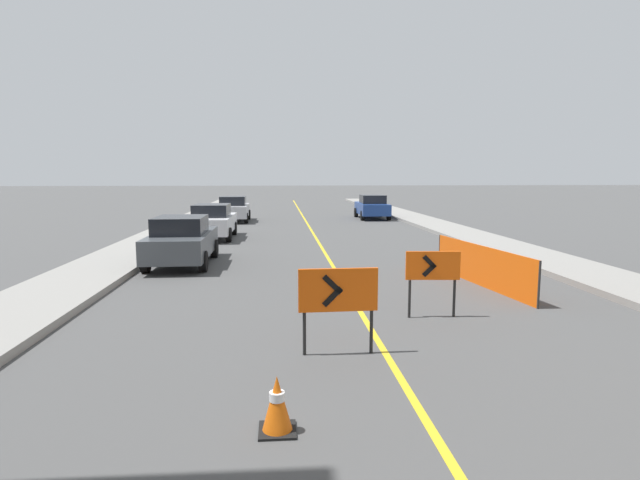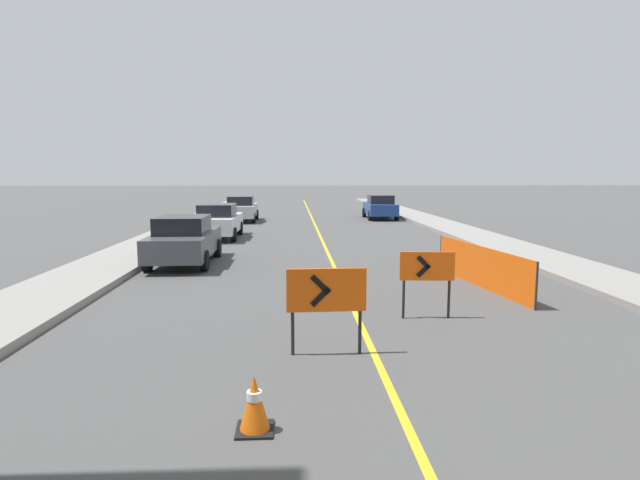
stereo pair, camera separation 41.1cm
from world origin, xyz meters
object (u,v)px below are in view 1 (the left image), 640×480
object	(u,v)px
arrow_barricade_primary	(338,293)
parked_car_curb_mid	(212,221)
traffic_cone_farthest	(277,404)
arrow_barricade_secondary	(433,269)
parked_car_curb_near	(182,240)
parked_car_curb_far	(234,209)
parked_car_opposite_side	(372,207)

from	to	relation	value
arrow_barricade_primary	parked_car_curb_mid	world-z (taller)	parked_car_curb_mid
arrow_barricade_primary	traffic_cone_farthest	bearing A→B (deg)	-113.75
traffic_cone_farthest	parked_car_curb_mid	size ratio (longest dim) A/B	0.15
arrow_barricade_primary	arrow_barricade_secondary	distance (m)	2.93
arrow_barricade_secondary	parked_car_curb_near	distance (m)	9.09
parked_car_curb_near	parked_car_curb_far	world-z (taller)	same
traffic_cone_farthest	parked_car_opposite_side	world-z (taller)	parked_car_opposite_side
parked_car_curb_far	traffic_cone_farthest	bearing A→B (deg)	-84.87
parked_car_opposite_side	arrow_barricade_primary	bearing A→B (deg)	-100.40
arrow_barricade_primary	parked_car_curb_mid	bearing A→B (deg)	103.01
arrow_barricade_secondary	parked_car_curb_near	world-z (taller)	parked_car_curb_near
parked_car_opposite_side	traffic_cone_farthest	bearing A→B (deg)	-101.34
parked_car_curb_mid	arrow_barricade_secondary	bearing A→B (deg)	-64.48
arrow_barricade_secondary	parked_car_opposite_side	bearing A→B (deg)	87.49
arrow_barricade_secondary	parked_car_curb_mid	xyz separation A→B (m)	(-6.14, 13.29, -0.20)
traffic_cone_farthest	parked_car_curb_near	size ratio (longest dim) A/B	0.15
arrow_barricade_secondary	parked_car_curb_mid	size ratio (longest dim) A/B	0.32
arrow_barricade_primary	parked_car_curb_far	world-z (taller)	parked_car_curb_far
traffic_cone_farthest	arrow_barricade_primary	distance (m)	2.70
traffic_cone_farthest	parked_car_curb_mid	bearing A→B (deg)	99.56
parked_car_curb_mid	parked_car_curb_near	bearing A→B (deg)	-90.29
parked_car_curb_mid	parked_car_curb_far	bearing A→B (deg)	89.22
parked_car_curb_far	parked_car_opposite_side	world-z (taller)	same
parked_car_curb_mid	traffic_cone_farthest	bearing A→B (deg)	-79.73
traffic_cone_farthest	parked_car_curb_near	world-z (taller)	parked_car_curb_near
parked_car_curb_far	arrow_barricade_secondary	bearing A→B (deg)	-75.65
parked_car_curb_near	parked_car_opposite_side	distance (m)	18.91
parked_car_curb_near	parked_car_curb_mid	xyz separation A→B (m)	(0.12, 6.69, 0.00)
parked_car_curb_far	parked_car_curb_near	bearing A→B (deg)	-92.17
traffic_cone_farthest	arrow_barricade_secondary	xyz separation A→B (m)	(3.17, 4.38, 0.68)
arrow_barricade_primary	parked_car_opposite_side	world-z (taller)	parked_car_opposite_side
traffic_cone_farthest	arrow_barricade_secondary	distance (m)	5.44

